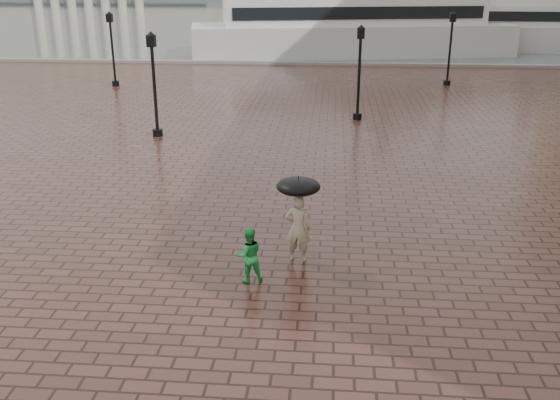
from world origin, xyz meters
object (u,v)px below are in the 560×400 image
Objects in this scene: ferry_near at (352,23)px; ferry_far at (505,24)px; street_lamps at (273,61)px; child_pedestrian at (249,255)px; adult_pedestrian at (298,228)px.

ferry_near is 14.65m from ferry_far.
street_lamps is 0.94× the size of ferry_far.
street_lamps is at bearing -114.75° from ferry_near.
child_pedestrian is 41.33m from ferry_near.
adult_pedestrian is (2.47, -19.56, -1.43)m from street_lamps.
adult_pedestrian is at bearing -82.81° from street_lamps.
child_pedestrian is 49.13m from ferry_far.
child_pedestrian is (-1.10, -1.22, -0.21)m from adult_pedestrian.
ferry_near is at bearing 76.97° from street_lamps.
adult_pedestrian is at bearing -104.94° from ferry_near.
ferry_near is 1.21× the size of ferry_far.
adult_pedestrian is at bearing -150.92° from child_pedestrian.
street_lamps is 19.77m from adult_pedestrian.
ferry_near reaches higher than child_pedestrian.
street_lamps reaches higher than adult_pedestrian.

